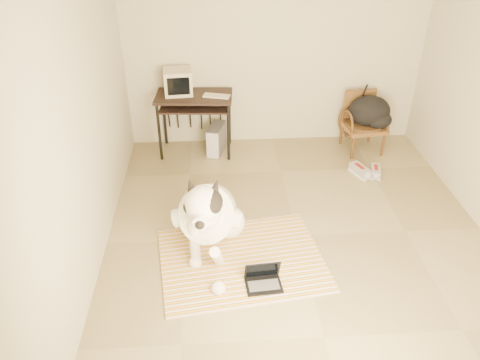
{
  "coord_description": "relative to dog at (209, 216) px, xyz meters",
  "views": [
    {
      "loc": [
        -0.85,
        -3.83,
        3.16
      ],
      "look_at": [
        -0.62,
        -0.15,
        0.82
      ],
      "focal_mm": 35.0,
      "sensor_mm": 36.0,
      "label": 1
    }
  ],
  "objects": [
    {
      "name": "floor",
      "position": [
        0.92,
        0.14,
        -0.41
      ],
      "size": [
        4.5,
        4.5,
        0.0
      ],
      "primitive_type": "plane",
      "color": "#8C7D56",
      "rests_on": "ground"
    },
    {
      "name": "wall_back",
      "position": [
        0.92,
        2.39,
        0.94
      ],
      "size": [
        4.5,
        0.0,
        4.5
      ],
      "primitive_type": "plane",
      "rotation": [
        1.57,
        0.0,
        0.0
      ],
      "color": "beige",
      "rests_on": "floor"
    },
    {
      "name": "wall_front",
      "position": [
        0.92,
        -2.11,
        0.94
      ],
      "size": [
        4.5,
        0.0,
        4.5
      ],
      "primitive_type": "plane",
      "rotation": [
        -1.57,
        0.0,
        0.0
      ],
      "color": "beige",
      "rests_on": "floor"
    },
    {
      "name": "wall_left",
      "position": [
        -1.08,
        0.14,
        0.94
      ],
      "size": [
        0.0,
        4.5,
        4.5
      ],
      "primitive_type": "plane",
      "rotation": [
        1.57,
        0.0,
        1.57
      ],
      "color": "beige",
      "rests_on": "floor"
    },
    {
      "name": "rug",
      "position": [
        0.31,
        -0.21,
        -0.4
      ],
      "size": [
        1.74,
        1.42,
        0.02
      ],
      "color": "orange",
      "rests_on": "floor"
    },
    {
      "name": "dog",
      "position": [
        0.0,
        0.0,
        0.0
      ],
      "size": [
        0.69,
        1.46,
        1.05
      ],
      "color": "white",
      "rests_on": "rug"
    },
    {
      "name": "laptop",
      "position": [
        0.48,
        -0.56,
        -0.34
      ],
      "size": [
        0.35,
        0.26,
        0.23
      ],
      "color": "black",
      "rests_on": "rug"
    },
    {
      "name": "computer_desk",
      "position": [
        -0.17,
        2.06,
        0.3
      ],
      "size": [
        1.03,
        0.62,
        0.83
      ],
      "color": "black",
      "rests_on": "floor"
    },
    {
      "name": "crt_monitor",
      "position": [
        -0.37,
        2.15,
        0.58
      ],
      "size": [
        0.39,
        0.37,
        0.32
      ],
      "color": "beige",
      "rests_on": "computer_desk"
    },
    {
      "name": "desk_keyboard",
      "position": [
        0.13,
        2.0,
        0.43
      ],
      "size": [
        0.36,
        0.21,
        0.02
      ],
      "primitive_type": "cube",
      "rotation": [
        0.0,
        0.0,
        -0.27
      ],
      "color": "beige",
      "rests_on": "computer_desk"
    },
    {
      "name": "pc_tower",
      "position": [
        0.11,
        2.04,
        -0.22
      ],
      "size": [
        0.28,
        0.45,
        0.39
      ],
      "color": "#4F4F52",
      "rests_on": "floor"
    },
    {
      "name": "rattan_chair",
      "position": [
        2.12,
        2.03,
        -0.01
      ],
      "size": [
        0.58,
        0.56,
        0.79
      ],
      "color": "brown",
      "rests_on": "floor"
    },
    {
      "name": "backpack",
      "position": [
        2.2,
        1.99,
        0.14
      ],
      "size": [
        0.57,
        0.48,
        0.42
      ],
      "color": "black",
      "rests_on": "rattan_chair"
    },
    {
      "name": "sneaker_left",
      "position": [
        1.93,
        1.32,
        -0.36
      ],
      "size": [
        0.24,
        0.35,
        0.11
      ],
      "color": "white",
      "rests_on": "floor"
    },
    {
      "name": "sneaker_right",
      "position": [
        2.13,
        1.3,
        -0.37
      ],
      "size": [
        0.19,
        0.31,
        0.1
      ],
      "color": "white",
      "rests_on": "floor"
    }
  ]
}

